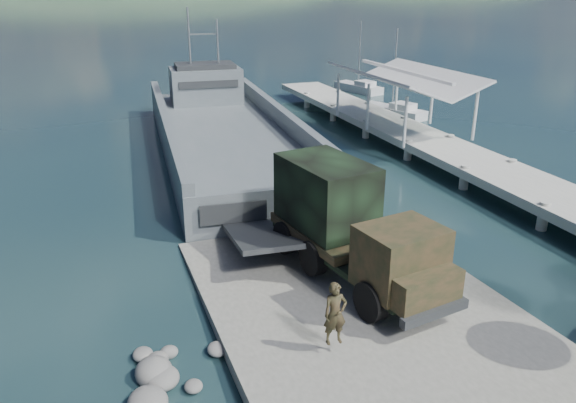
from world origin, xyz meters
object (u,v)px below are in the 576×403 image
Objects in this scene: military_truck at (348,224)px; sailboat_far at (359,88)px; pier at (408,125)px; sailboat_near at (394,112)px; landing_craft at (227,141)px; soldier at (335,325)px.

sailboat_far reaches higher than military_truck.
pier is 9.97m from sailboat_near.
landing_craft reaches higher than sailboat_far.
sailboat_far is (2.56, 11.81, -0.01)m from sailboat_near.
pier is 1.30× the size of landing_craft.
sailboat_near is (16.54, 25.26, -2.10)m from military_truck.
pier is at bearing 42.97° from military_truck.
soldier is (-14.99, -20.74, -0.12)m from pier.
soldier is at bearing -128.96° from military_truck.
landing_craft is 17.22× the size of soldier.
soldier is 0.26× the size of sailboat_near.
soldier is (-2.63, -23.76, 0.67)m from landing_craft.
pier is at bearing -121.52° from sailboat_far.
soldier is 35.37m from sailboat_near.
sailboat_far is at bearing 63.98° from soldier.
landing_craft is 4.51× the size of sailboat_far.
sailboat_far is at bearing 72.30° from pier.
sailboat_far is at bearing 53.19° from military_truck.
sailboat_near reaches higher than military_truck.
landing_craft is 3.75× the size of military_truck.
landing_craft reaches higher than soldier.
landing_craft reaches higher than military_truck.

